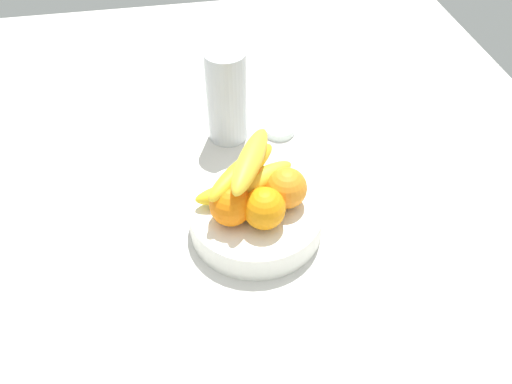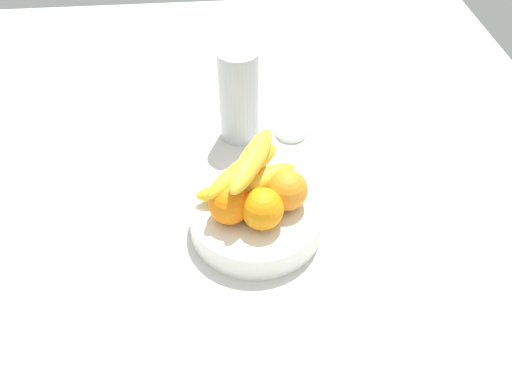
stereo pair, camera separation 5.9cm
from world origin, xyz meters
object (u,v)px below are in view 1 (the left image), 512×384
object	(u,v)px
orange_center	(247,179)
orange_back_left	(231,205)
thermos_tumbler	(227,97)
orange_front_left	(264,208)
jar_lid	(279,130)
orange_front_right	(286,188)
banana_bunch	(247,176)
fruit_bowl	(256,219)

from	to	relation	value
orange_center	orange_back_left	size ratio (longest dim) A/B	1.00
thermos_tumbler	orange_front_left	bearing A→B (deg)	-176.96
jar_lid	orange_back_left	bearing A→B (deg)	152.66
jar_lid	orange_front_right	bearing A→B (deg)	169.79
orange_front_left	orange_front_right	world-z (taller)	same
orange_front_right	orange_back_left	size ratio (longest dim) A/B	1.00
orange_front_left	jar_lid	distance (cm)	32.38
orange_center	banana_bunch	distance (cm)	2.06
orange_center	orange_back_left	world-z (taller)	same
thermos_tumbler	jar_lid	world-z (taller)	thermos_tumbler
orange_center	orange_front_left	bearing A→B (deg)	-168.97
fruit_bowl	orange_center	world-z (taller)	orange_center
fruit_bowl	thermos_tumbler	size ratio (longest dim) A/B	1.17
jar_lid	fruit_bowl	bearing A→B (deg)	159.24
orange_back_left	banana_bunch	xyz separation A→B (cm)	(4.59, -3.51, 1.73)
orange_front_right	jar_lid	size ratio (longest dim) A/B	1.08
orange_front_left	thermos_tumbler	size ratio (longest dim) A/B	0.36
orange_front_left	banana_bunch	distance (cm)	6.79
orange_front_left	banana_bunch	bearing A→B (deg)	15.04
orange_center	jar_lid	world-z (taller)	orange_center
thermos_tumbler	banana_bunch	bearing A→B (deg)	179.86
orange_front_right	jar_lid	distance (cm)	27.54
orange_back_left	thermos_tumbler	distance (cm)	29.39
banana_bunch	thermos_tumbler	xyz separation A→B (cm)	(24.56, -0.06, -0.45)
orange_front_right	banana_bunch	bearing A→B (deg)	69.91
thermos_tumbler	jar_lid	xyz separation A→B (cm)	(-0.93, -11.02, -9.18)
orange_center	jar_lid	distance (cm)	26.22
orange_front_right	orange_center	xyz separation A→B (cm)	(3.43, 6.14, 0.00)
orange_front_right	orange_center	world-z (taller)	same
banana_bunch	orange_back_left	bearing A→B (deg)	142.64
thermos_tumbler	jar_lid	size ratio (longest dim) A/B	3.02
fruit_bowl	banana_bunch	bearing A→B (deg)	21.27
orange_center	orange_back_left	distance (cm)	6.81
fruit_bowl	jar_lid	bearing A→B (deg)	-20.76
orange_front_left	thermos_tumbler	world-z (taller)	thermos_tumbler
orange_front_left	orange_front_right	xyz separation A→B (cm)	(4.00, -4.70, 0.00)
fruit_bowl	orange_front_left	bearing A→B (deg)	-170.03
orange_front_left	banana_bunch	world-z (taller)	banana_bunch
orange_back_left	thermos_tumbler	xyz separation A→B (cm)	(29.15, -3.57, 1.28)
banana_bunch	jar_lid	bearing A→B (deg)	-25.13
thermos_tumbler	jar_lid	distance (cm)	14.37
banana_bunch	thermos_tumbler	size ratio (longest dim) A/B	0.94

